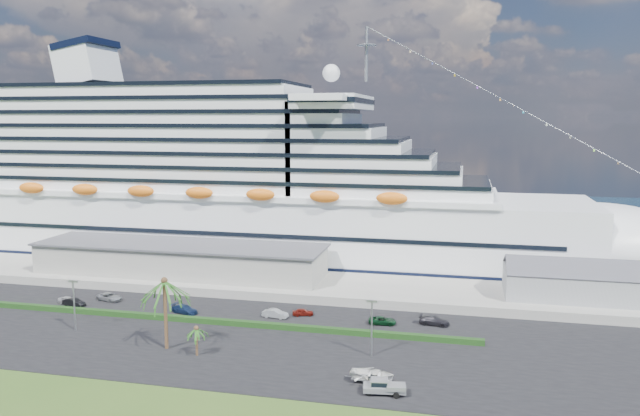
% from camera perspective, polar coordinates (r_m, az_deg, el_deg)
% --- Properties ---
extents(ground, '(420.00, 420.00, 0.00)m').
position_cam_1_polar(ground, '(90.09, -9.16, -14.04)').
color(ground, '#31521B').
rests_on(ground, ground).
extents(asphalt_lot, '(140.00, 38.00, 0.12)m').
position_cam_1_polar(asphalt_lot, '(99.63, -6.72, -11.72)').
color(asphalt_lot, black).
rests_on(asphalt_lot, ground).
extents(wharf, '(240.00, 20.00, 1.80)m').
position_cam_1_polar(wharf, '(125.74, -2.22, -7.01)').
color(wharf, gray).
rests_on(wharf, ground).
extents(water, '(420.00, 160.00, 0.02)m').
position_cam_1_polar(water, '(212.17, 4.21, -0.96)').
color(water, black).
rests_on(water, ground).
extents(cruise_ship, '(191.00, 38.00, 54.00)m').
position_cam_1_polar(cruise_ship, '(151.82, -7.71, 1.65)').
color(cruise_ship, silver).
rests_on(cruise_ship, ground).
extents(terminal_building, '(61.00, 15.00, 6.30)m').
position_cam_1_polar(terminal_building, '(133.38, -12.68, -4.49)').
color(terminal_building, gray).
rests_on(terminal_building, wharf).
extents(port_shed, '(24.00, 12.31, 7.37)m').
position_cam_1_polar(port_shed, '(122.25, 22.15, -6.38)').
color(port_shed, gray).
rests_on(port_shed, wharf).
extents(hedge, '(88.00, 1.10, 0.90)m').
position_cam_1_polar(hedge, '(106.65, -9.91, -10.14)').
color(hedge, black).
rests_on(hedge, asphalt_lot).
extents(lamp_post_left, '(1.60, 0.35, 8.27)m').
position_cam_1_polar(lamp_post_left, '(108.00, -21.58, -7.73)').
color(lamp_post_left, gray).
rests_on(lamp_post_left, asphalt_lot).
extents(lamp_post_right, '(1.60, 0.35, 8.27)m').
position_cam_1_polar(lamp_post_right, '(90.48, 4.76, -10.24)').
color(lamp_post_right, gray).
rests_on(lamp_post_right, asphalt_lot).
extents(palm_tall, '(8.82, 8.82, 11.13)m').
position_cam_1_polar(palm_tall, '(94.60, -14.02, -7.20)').
color(palm_tall, '#47301E').
rests_on(palm_tall, ground).
extents(palm_short, '(3.53, 3.53, 4.56)m').
position_cam_1_polar(palm_short, '(92.63, -11.24, -11.03)').
color(palm_short, '#47301E').
rests_on(palm_short, ground).
extents(parked_car_0, '(4.11, 2.27, 1.32)m').
position_cam_1_polar(parked_car_0, '(124.68, -22.05, -7.81)').
color(parked_car_0, '#B8B8BA').
rests_on(parked_car_0, asphalt_lot).
extents(parked_car_1, '(4.61, 2.41, 1.44)m').
position_cam_1_polar(parked_car_1, '(122.66, -21.58, -8.02)').
color(parked_car_1, black).
rests_on(parked_car_1, asphalt_lot).
extents(parked_car_2, '(5.51, 3.59, 1.41)m').
position_cam_1_polar(parked_car_2, '(123.97, -18.69, -7.71)').
color(parked_car_2, gray).
rests_on(parked_car_2, asphalt_lot).
extents(parked_car_3, '(5.40, 3.45, 1.46)m').
position_cam_1_polar(parked_car_3, '(112.79, -12.28, -9.03)').
color(parked_car_3, '#16284D').
rests_on(parked_car_3, asphalt_lot).
extents(parked_car_4, '(3.90, 2.56, 1.23)m').
position_cam_1_polar(parked_car_4, '(109.13, -1.58, -9.49)').
color(parked_car_4, maroon).
rests_on(parked_car_4, asphalt_lot).
extents(parked_car_5, '(4.61, 2.08, 1.47)m').
position_cam_1_polar(parked_car_5, '(108.18, -4.12, -9.61)').
color(parked_car_5, '#9C9FA3').
rests_on(parked_car_5, asphalt_lot).
extents(parked_car_6, '(4.72, 2.44, 1.27)m').
position_cam_1_polar(parked_car_6, '(105.21, 5.72, -10.21)').
color(parked_car_6, '#0C3319').
rests_on(parked_car_6, asphalt_lot).
extents(parked_car_7, '(5.21, 2.71, 1.44)m').
position_cam_1_polar(parked_car_7, '(106.03, 10.40, -10.11)').
color(parked_car_7, black).
rests_on(parked_car_7, asphalt_lot).
extents(pickup_truck, '(5.52, 2.63, 1.87)m').
position_cam_1_polar(pickup_truck, '(80.46, 5.84, -15.90)').
color(pickup_truck, black).
rests_on(pickup_truck, asphalt_lot).
extents(boat_trailer, '(6.47, 4.24, 1.85)m').
position_cam_1_polar(boat_trailer, '(83.22, 4.79, -14.89)').
color(boat_trailer, gray).
rests_on(boat_trailer, asphalt_lot).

